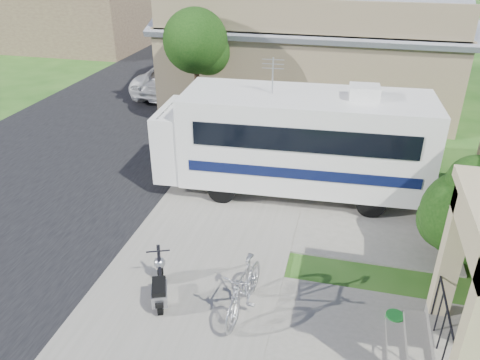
% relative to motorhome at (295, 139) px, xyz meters
% --- Properties ---
extents(ground, '(120.00, 120.00, 0.00)m').
position_rel_motorhome_xyz_m(ground, '(-0.59, -4.60, -1.68)').
color(ground, '#1E4813').
extents(street_slab, '(9.00, 80.00, 0.02)m').
position_rel_motorhome_xyz_m(street_slab, '(-8.09, 5.40, -1.67)').
color(street_slab, black).
rests_on(street_slab, ground).
extents(sidewalk_slab, '(4.00, 80.00, 0.06)m').
position_rel_motorhome_xyz_m(sidewalk_slab, '(-1.59, 5.40, -1.65)').
color(sidewalk_slab, slate).
rests_on(sidewalk_slab, ground).
extents(driveway_slab, '(7.00, 6.00, 0.05)m').
position_rel_motorhome_xyz_m(driveway_slab, '(0.91, -0.10, -1.66)').
color(driveway_slab, slate).
rests_on(driveway_slab, ground).
extents(walk_slab, '(4.00, 3.00, 0.05)m').
position_rel_motorhome_xyz_m(walk_slab, '(2.41, -5.60, -1.66)').
color(walk_slab, slate).
rests_on(walk_slab, ground).
extents(warehouse, '(12.50, 8.40, 5.04)m').
position_rel_motorhome_xyz_m(warehouse, '(-0.59, 9.37, 0.30)').
color(warehouse, '#836D52').
rests_on(warehouse, ground).
extents(distant_bldg_far, '(10.00, 8.00, 4.00)m').
position_rel_motorhome_xyz_m(distant_bldg_far, '(-17.59, 17.40, 0.32)').
color(distant_bldg_far, brown).
rests_on(distant_bldg_far, ground).
extents(distant_bldg_near, '(8.00, 7.00, 3.20)m').
position_rel_motorhome_xyz_m(distant_bldg_near, '(-15.59, 29.40, -0.08)').
color(distant_bldg_near, '#836D52').
rests_on(distant_bldg_near, ground).
extents(street_tree_a, '(2.44, 2.40, 4.58)m').
position_rel_motorhome_xyz_m(street_tree_a, '(-4.29, 4.45, 1.56)').
color(street_tree_a, '#301E15').
rests_on(street_tree_a, ground).
extents(street_tree_b, '(2.44, 2.40, 4.73)m').
position_rel_motorhome_xyz_m(street_tree_b, '(-4.29, 14.45, 1.71)').
color(street_tree_b, '#301E15').
rests_on(street_tree_b, ground).
extents(motorhome, '(7.77, 2.83, 3.92)m').
position_rel_motorhome_xyz_m(motorhome, '(0.00, 0.00, 0.00)').
color(motorhome, silver).
rests_on(motorhome, ground).
extents(shrub, '(2.23, 2.13, 2.74)m').
position_rel_motorhome_xyz_m(shrub, '(4.30, -2.48, -0.28)').
color(shrub, '#301E15').
rests_on(shrub, ground).
extents(scooter, '(0.76, 1.37, 0.94)m').
position_rel_motorhome_xyz_m(scooter, '(-1.98, -5.44, -1.26)').
color(scooter, black).
rests_on(scooter, ground).
extents(bicycle, '(0.79, 1.98, 1.16)m').
position_rel_motorhome_xyz_m(bicycle, '(-0.22, -5.34, -1.11)').
color(bicycle, '#94949B').
rests_on(bicycle, ground).
extents(pickup_truck, '(3.18, 5.98, 1.60)m').
position_rel_motorhome_xyz_m(pickup_truck, '(-6.70, 8.65, -0.88)').
color(pickup_truck, silver).
rests_on(pickup_truck, ground).
extents(van, '(2.75, 5.79, 1.63)m').
position_rel_motorhome_xyz_m(van, '(-7.15, 15.61, -0.87)').
color(van, silver).
rests_on(van, ground).
extents(garden_hose, '(0.36, 0.36, 0.16)m').
position_rel_motorhome_xyz_m(garden_hose, '(2.76, -4.89, -1.60)').
color(garden_hose, '#146722').
rests_on(garden_hose, ground).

